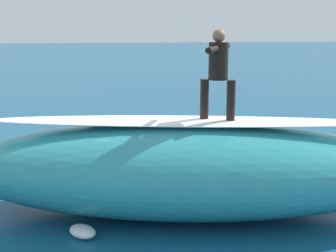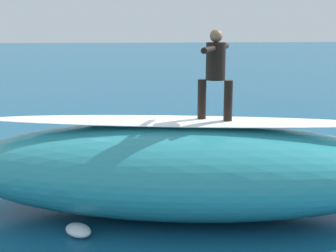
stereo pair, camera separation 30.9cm
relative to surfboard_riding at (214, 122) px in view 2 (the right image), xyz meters
name	(u,v)px [view 2 (the right image)]	position (x,y,z in m)	size (l,w,h in m)	color
ground_plane	(146,183)	(1.14, -1.77, -1.67)	(120.00, 120.00, 0.00)	#145175
wave_crest	(180,170)	(0.58, -0.08, -0.85)	(7.89, 2.65, 1.63)	teal
wave_foam_lip	(180,121)	(0.58, -0.08, 0.00)	(6.71, 0.93, 0.08)	white
surfboard_riding	(214,122)	(0.00, 0.00, 0.00)	(2.20, 0.48, 0.07)	#EAE5C6
surfer_riding	(216,68)	(0.00, 0.00, 0.92)	(0.67, 1.35, 1.51)	black
surfboard_paddling	(135,163)	(1.38, -3.16, -1.63)	(2.46, 0.48, 0.09)	#33B2D1
surfer_paddling	(136,157)	(1.35, -3.04, -1.45)	(0.61, 1.65, 0.30)	black
foam_patch_near	(19,175)	(3.88, -2.34, -1.61)	(0.95, 0.75, 0.12)	white
foam_patch_mid	(294,176)	(-2.02, -1.80, -1.58)	(0.95, 0.75, 0.17)	white
foam_patch_far	(78,230)	(2.27, 0.72, -1.58)	(0.53, 0.35, 0.18)	white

